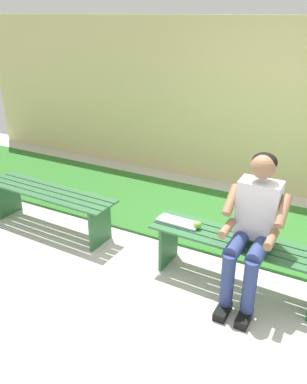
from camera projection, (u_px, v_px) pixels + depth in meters
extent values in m
cube|color=beige|center=(72.00, 312.00, 3.34)|extent=(10.00, 7.00, 0.04)
cube|color=#2D6B28|center=(178.00, 209.00, 5.01)|extent=(9.00, 1.52, 0.03)
cube|color=#D1C684|center=(260.00, 107.00, 5.29)|extent=(9.50, 0.24, 2.25)
cube|color=#2D6038|center=(243.00, 233.00, 3.59)|extent=(1.61, 0.13, 0.02)
cube|color=#2D6038|center=(240.00, 238.00, 3.51)|extent=(1.61, 0.13, 0.02)
cube|color=#2D6038|center=(236.00, 243.00, 3.43)|extent=(1.61, 0.13, 0.02)
cube|color=#2D6038|center=(232.00, 248.00, 3.35)|extent=(1.61, 0.13, 0.02)
cube|color=#2D6038|center=(169.00, 243.00, 3.88)|extent=(0.04, 0.35, 0.45)
cube|color=#2D6038|center=(58.00, 187.00, 4.52)|extent=(1.63, 0.13, 0.02)
cube|color=#2D6038|center=(52.00, 190.00, 4.44)|extent=(1.63, 0.13, 0.02)
cube|color=#2D6038|center=(45.00, 193.00, 4.36)|extent=(1.63, 0.13, 0.02)
cube|color=#2D6038|center=(39.00, 197.00, 4.28)|extent=(1.63, 0.13, 0.02)
cube|color=#2D6038|center=(100.00, 226.00, 4.18)|extent=(0.04, 0.35, 0.45)
cube|color=#2D6038|center=(8.00, 197.00, 4.82)|extent=(0.04, 0.35, 0.45)
cube|color=silver|center=(258.00, 209.00, 3.29)|extent=(0.34, 0.20, 0.50)
sphere|color=#936B4C|center=(263.00, 167.00, 3.12)|extent=(0.20, 0.20, 0.20)
ellipsoid|color=black|center=(265.00, 162.00, 3.13)|extent=(0.20, 0.19, 0.15)
cylinder|color=navy|center=(259.00, 249.00, 3.19)|extent=(0.13, 0.40, 0.13)
cylinder|color=navy|center=(238.00, 243.00, 3.27)|extent=(0.13, 0.40, 0.13)
cylinder|color=navy|center=(249.00, 290.00, 3.14)|extent=(0.11, 0.11, 0.54)
cube|color=black|center=(244.00, 318.00, 3.19)|extent=(0.10, 0.22, 0.07)
cylinder|color=navy|center=(227.00, 284.00, 3.22)|extent=(0.11, 0.11, 0.54)
cube|color=black|center=(223.00, 311.00, 3.27)|extent=(0.10, 0.22, 0.07)
cylinder|color=#936B4C|center=(283.00, 211.00, 3.10)|extent=(0.08, 0.28, 0.23)
cylinder|color=#936B4C|center=(271.00, 239.00, 3.06)|extent=(0.07, 0.26, 0.07)
cylinder|color=#936B4C|center=(231.00, 200.00, 3.28)|extent=(0.08, 0.28, 0.23)
cylinder|color=#936B4C|center=(227.00, 228.00, 3.22)|extent=(0.07, 0.26, 0.07)
sphere|color=#72B738|center=(197.00, 225.00, 3.61)|extent=(0.08, 0.08, 0.08)
cube|color=white|center=(188.00, 225.00, 3.67)|extent=(0.20, 0.16, 0.02)
cube|color=white|center=(169.00, 219.00, 3.77)|extent=(0.20, 0.16, 0.02)
cube|color=#1E478C|center=(178.00, 223.00, 3.72)|extent=(0.42, 0.17, 0.01)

